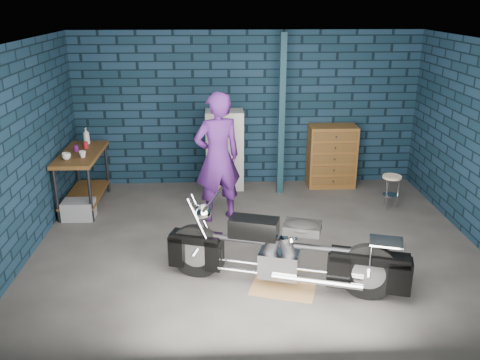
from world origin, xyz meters
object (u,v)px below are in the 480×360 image
object	(u,v)px
person	(218,158)
storage_bin	(79,210)
motorcycle	(285,247)
locker	(225,150)
shop_stool	(391,192)
workbench	(83,180)
tool_chest	(332,156)

from	to	relation	value
person	storage_bin	size ratio (longest dim) A/B	4.18
motorcycle	locker	bearing A→B (deg)	117.22
motorcycle	storage_bin	xyz separation A→B (m)	(-2.90, 2.09, -0.38)
storage_bin	shop_stool	xyz separation A→B (m)	(4.91, 0.22, 0.13)
storage_bin	shop_stool	size ratio (longest dim) A/B	0.86
motorcycle	workbench	bearing A→B (deg)	154.90
locker	tool_chest	world-z (taller)	locker
person	locker	bearing A→B (deg)	-115.35
motorcycle	person	size ratio (longest dim) A/B	1.22
shop_stool	tool_chest	bearing A→B (deg)	125.47
storage_bin	shop_stool	world-z (taller)	shop_stool
person	storage_bin	bearing A→B (deg)	-22.76
locker	tool_chest	xyz separation A→B (m)	(1.90, 0.00, -0.14)
motorcycle	tool_chest	size ratio (longest dim) A/B	2.16
shop_stool	person	bearing A→B (deg)	-173.47
workbench	shop_stool	size ratio (longest dim) A/B	2.58
person	tool_chest	xyz separation A→B (m)	(2.02, 1.36, -0.43)
shop_stool	storage_bin	bearing A→B (deg)	-177.41
locker	tool_chest	bearing A→B (deg)	0.00
storage_bin	locker	bearing A→B (deg)	29.25
workbench	locker	bearing A→B (deg)	18.57
motorcycle	storage_bin	world-z (taller)	motorcycle
workbench	shop_stool	world-z (taller)	workbench
locker	shop_stool	size ratio (longest dim) A/B	2.56
workbench	locker	distance (m)	2.42
motorcycle	storage_bin	size ratio (longest dim) A/B	5.10
shop_stool	motorcycle	bearing A→B (deg)	-130.96
locker	person	bearing A→B (deg)	-95.13
person	shop_stool	size ratio (longest dim) A/B	3.61
storage_bin	shop_stool	bearing A→B (deg)	2.59
storage_bin	shop_stool	distance (m)	4.91
workbench	locker	xyz separation A→B (m)	(2.28, 0.77, 0.24)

